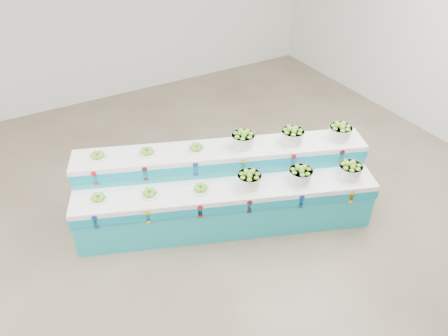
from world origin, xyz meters
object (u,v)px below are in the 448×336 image
at_px(basket_lower_left, 249,179).
at_px(basket_upper_right, 340,131).
at_px(plate_upper_mid, 147,151).
at_px(display_stand, 224,189).

distance_m(basket_lower_left, basket_upper_right, 1.48).
bearing_deg(basket_lower_left, plate_upper_mid, 137.88).
bearing_deg(display_stand, basket_lower_left, -40.09).
bearing_deg(display_stand, basket_upper_right, 8.48).
bearing_deg(basket_upper_right, display_stand, 167.44).
bearing_deg(basket_lower_left, basket_upper_right, -1.11).
bearing_deg(basket_upper_right, basket_lower_left, 178.89).
height_order(basket_lower_left, basket_upper_right, basket_upper_right).
height_order(display_stand, basket_upper_right, basket_upper_right).
height_order(plate_upper_mid, basket_upper_right, basket_upper_right).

